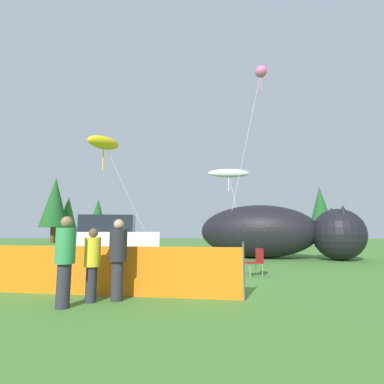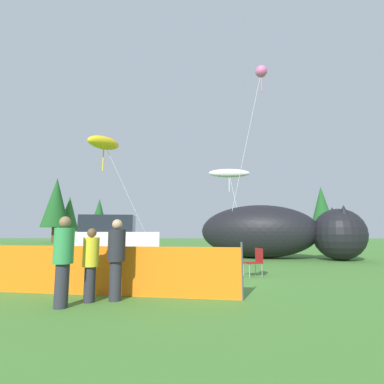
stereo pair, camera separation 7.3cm
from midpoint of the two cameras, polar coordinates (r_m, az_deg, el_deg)
The scene contains 15 objects.
ground_plane at distance 10.34m, azimuth -3.74°, elevation -16.02°, with size 120.00×120.00×0.00m, color #477F33.
parked_car at distance 14.10m, azimuth -15.26°, elevation -9.05°, with size 4.38×2.29×2.26m.
folding_chair at distance 10.87m, azimuth 11.86°, elevation -12.53°, with size 0.69×0.69×0.95m.
inflatable_cat at distance 18.05m, azimuth 15.29°, elevation -7.63°, with size 9.22×5.14×3.08m.
safety_fence at distance 7.88m, azimuth -17.66°, elevation -14.05°, with size 6.99×0.91×1.28m.
spectator_in_yellow_shirt at distance 6.80m, azimuth -23.33°, elevation -11.33°, with size 0.40×0.40×1.84m.
spectator_in_grey_shirt at distance 7.14m, azimuth -18.77°, elevation -12.40°, with size 0.35×0.35×1.60m.
spectator_in_white_shirt at distance 7.12m, azimuth -14.23°, elevation -11.67°, with size 0.39×0.39×1.81m.
kite_pink_octopus at distance 19.98m, azimuth 12.82°, elevation 21.18°, with size 2.85×0.77×11.54m.
kite_white_ghost at distance 21.20m, azimuth 6.88°, elevation 3.55°, with size 2.92×2.33×5.98m.
kite_yellow_hero at distance 14.42m, azimuth -16.56°, elevation 8.91°, with size 3.17×2.46×5.99m.
horizon_tree_east at distance 46.72m, azimuth -17.55°, elevation -4.24°, with size 2.70×2.70×6.44m.
horizon_tree_west at distance 45.68m, azimuth -24.73°, elevation -1.85°, with size 3.78×3.78×9.01m.
horizon_tree_mid at distance 43.82m, azimuth 23.22°, elevation -2.86°, with size 3.18×3.18×7.58m.
horizon_tree_northeast at distance 47.93m, azimuth -22.62°, elevation -3.83°, with size 2.85×2.85×6.80m.
Camera 1 is at (0.91, -10.19, 1.52)m, focal length 28.00 mm.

